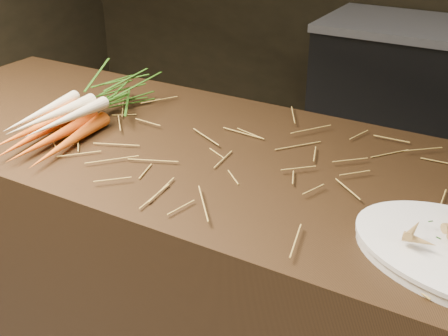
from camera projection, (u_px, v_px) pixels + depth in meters
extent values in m
cube|color=black|center=(284.00, 322.00, 1.47)|extent=(2.40, 0.70, 0.90)
cone|color=#E64F0C|center=(39.00, 134.00, 1.40)|extent=(0.07, 0.31, 0.04)
cone|color=#E64F0C|center=(54.00, 138.00, 1.38)|extent=(0.05, 0.31, 0.04)
cone|color=#E64F0C|center=(69.00, 141.00, 1.36)|extent=(0.09, 0.31, 0.04)
cone|color=#E64F0C|center=(41.00, 126.00, 1.36)|extent=(0.04, 0.31, 0.04)
cone|color=beige|center=(42.00, 112.00, 1.37)|extent=(0.08, 0.29, 0.05)
cone|color=beige|center=(52.00, 116.00, 1.35)|extent=(0.04, 0.29, 0.04)
cone|color=beige|center=(68.00, 118.00, 1.34)|extent=(0.05, 0.29, 0.05)
ellipsoid|color=#275717|center=(117.00, 92.00, 1.57)|extent=(0.20, 0.27, 0.10)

